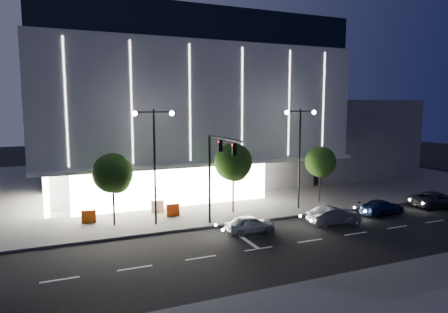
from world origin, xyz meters
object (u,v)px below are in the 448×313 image
object	(u,v)px
tree_left	(113,175)
tree_right	(320,163)
street_lamp_west	(154,150)
car_third	(382,207)
traffic_mast	(217,164)
street_lamp_east	(300,144)
car_lead	(250,224)
barrier_c	(173,210)
car_second	(334,215)
car_fourth	(437,199)
tree_mid	(233,164)
barrier_a	(89,217)
barrier_b	(158,206)

from	to	relation	value
tree_left	tree_right	xyz separation A→B (m)	(19.00, -0.00, -0.15)
tree_right	street_lamp_west	bearing A→B (deg)	-176.36
car_third	street_lamp_west	bearing A→B (deg)	69.39
traffic_mast	street_lamp_east	distance (m)	9.43
traffic_mast	car_third	xyz separation A→B (m)	(14.65, -1.56, -4.40)
street_lamp_east	car_lead	bearing A→B (deg)	-148.57
car_third	barrier_c	world-z (taller)	car_third
car_second	car_fourth	xyz separation A→B (m)	(12.23, 0.64, 0.01)
tree_mid	tree_left	bearing A→B (deg)	-180.00
street_lamp_east	barrier_c	distance (m)	12.47
street_lamp_east	tree_left	bearing A→B (deg)	176.35
car_lead	barrier_a	xyz separation A→B (m)	(-10.75, 6.73, 0.01)
car_third	barrier_b	size ratio (longest dim) A/B	3.96
street_lamp_west	barrier_c	xyz separation A→B (m)	(1.86, 1.83, -5.31)
traffic_mast	barrier_a	world-z (taller)	traffic_mast
tree_mid	barrier_a	distance (m)	12.43
traffic_mast	barrier_b	distance (m)	8.17
car_third	street_lamp_east	bearing A→B (deg)	45.39
car_fourth	barrier_a	world-z (taller)	car_fourth
street_lamp_east	tree_right	bearing A→B (deg)	18.63
tree_mid	car_second	bearing A→B (deg)	-44.23
car_third	barrier_a	size ratio (longest dim) A/B	3.96
street_lamp_west	tree_right	bearing A→B (deg)	3.64
tree_right	barrier_c	world-z (taller)	tree_right
street_lamp_west	car_lead	xyz separation A→B (m)	(6.00, -4.28, -5.31)
car_second	car_fourth	world-z (taller)	car_fourth
tree_left	car_third	world-z (taller)	tree_left
street_lamp_west	barrier_c	distance (m)	5.91
tree_mid	car_fourth	size ratio (longest dim) A/B	1.22
tree_right	car_fourth	size ratio (longest dim) A/B	1.09
tree_right	car_third	size ratio (longest dim) A/B	1.27
street_lamp_west	barrier_c	world-z (taller)	street_lamp_west
street_lamp_east	barrier_b	distance (m)	13.61
car_fourth	street_lamp_west	bearing A→B (deg)	88.14
street_lamp_east	tree_right	size ratio (longest dim) A/B	1.63
tree_mid	car_fourth	world-z (taller)	tree_mid
car_fourth	barrier_b	bearing A→B (deg)	79.91
tree_mid	car_third	bearing A→B (deg)	-24.27
barrier_c	barrier_b	bearing A→B (deg)	114.89
tree_mid	barrier_a	size ratio (longest dim) A/B	5.59
street_lamp_east	barrier_a	world-z (taller)	street_lamp_east
street_lamp_west	car_lead	size ratio (longest dim) A/B	2.39
car_second	barrier_a	xyz separation A→B (m)	(-17.83, 7.32, -0.04)
tree_mid	tree_right	bearing A→B (deg)	-0.00
barrier_c	car_second	bearing A→B (deg)	-33.04
street_lamp_west	car_fourth	distance (m)	26.19
traffic_mast	barrier_c	bearing A→B (deg)	115.47
traffic_mast	barrier_c	xyz separation A→B (m)	(-2.14, 4.49, -4.38)
tree_mid	car_second	xyz separation A→B (m)	(6.05, -5.89, -3.64)
car_third	car_second	bearing A→B (deg)	88.76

